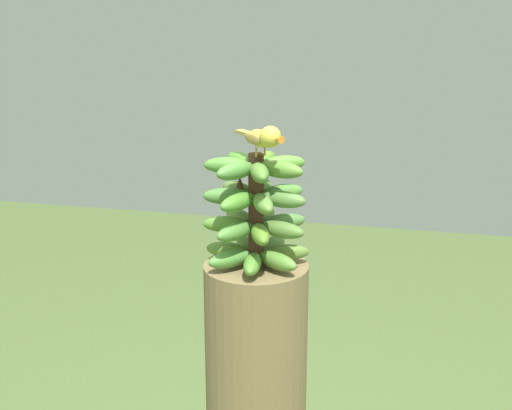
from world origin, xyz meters
TOP-DOWN VIEW (x-y plane):
  - banana_bunch at (-0.00, 0.00)m, footprint 0.27×0.27m
  - perched_bird at (0.03, -0.04)m, footprint 0.15×0.14m

SIDE VIEW (x-z plane):
  - banana_bunch at x=0.00m, z-range 1.16..1.45m
  - perched_bird at x=0.03m, z-range 1.46..1.53m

